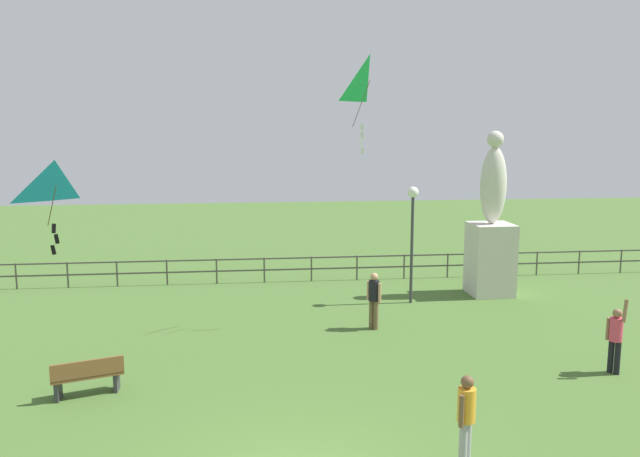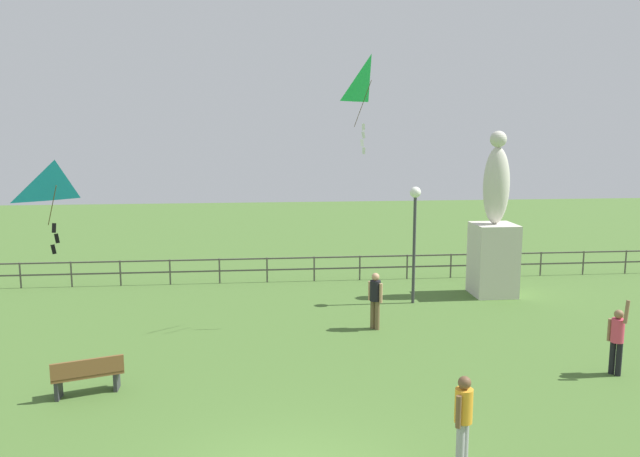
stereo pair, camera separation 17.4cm
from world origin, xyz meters
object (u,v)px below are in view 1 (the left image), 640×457
person_4 (616,335)px  park_bench (88,376)px  kite_0 (56,188)px  person_2 (466,415)px  lamppost (413,217)px  statue_monument (491,237)px  person_1 (374,297)px  kite_1 (369,83)px

person_4 → park_bench: bearing=179.7°
park_bench → kite_0: 4.15m
person_2 → kite_0: 8.86m
lamppost → person_4: (3.23, -6.54, -1.94)m
statue_monument → park_bench: (-11.84, -7.27, -1.55)m
lamppost → park_bench: lamppost is taller
park_bench → person_2: person_2 is taller
statue_monument → person_4: statue_monument is taller
lamppost → person_1: (-1.77, -2.59, -1.91)m
park_bench → kite_1: size_ratio=0.58×
person_4 → statue_monument: bearing=91.7°
statue_monument → person_4: 7.40m
person_2 → person_4: bearing=36.7°
lamppost → person_2: bearing=-99.4°
park_bench → person_4: size_ratio=0.84×
kite_0 → kite_1: (7.15, 4.55, 2.39)m
person_4 → kite_0: bearing=-178.1°
statue_monument → person_2: size_ratio=3.44×
statue_monument → person_1: statue_monument is taller
statue_monument → person_1: (-4.78, -3.37, -1.06)m
person_1 → person_4: (5.00, -3.95, -0.02)m
person_1 → kite_1: 6.03m
person_1 → person_2: size_ratio=1.01×
kite_1 → person_4: bearing=-38.8°
person_4 → kite_1: 8.97m
person_2 → kite_1: (-0.24, 7.82, 6.03)m
person_2 → kite_1: 9.87m
person_4 → kite_0: kite_0 is taller
person_2 → lamppost: bearing=80.6°
lamppost → statue_monument: bearing=14.6°
person_2 → kite_1: kite_1 is taller
statue_monument → person_4: bearing=-88.3°
person_2 → park_bench: bearing=152.4°
kite_1 → person_2: bearing=-88.2°
person_2 → kite_0: size_ratio=0.88×
lamppost → kite_0: 11.57m
person_2 → kite_1: size_ratio=0.62×
kite_0 → statue_monument: bearing=32.6°
kite_0 → person_2: bearing=-23.8°
person_4 → kite_0: 12.85m
lamppost → person_4: lamppost is taller
lamppost → kite_1: (-1.94, -2.39, 4.11)m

